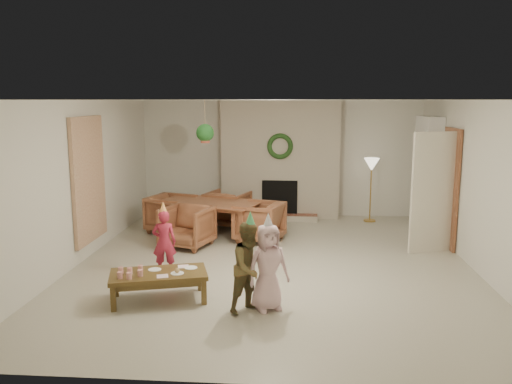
# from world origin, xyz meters

# --- Properties ---
(floor) EXTENTS (7.00, 7.00, 0.00)m
(floor) POSITION_xyz_m (0.00, 0.00, 0.00)
(floor) COLOR #B7B29E
(floor) RESTS_ON ground
(ceiling) EXTENTS (7.00, 7.00, 0.00)m
(ceiling) POSITION_xyz_m (0.00, 0.00, 2.50)
(ceiling) COLOR white
(ceiling) RESTS_ON wall_back
(wall_back) EXTENTS (7.00, 0.00, 7.00)m
(wall_back) POSITION_xyz_m (0.00, 3.50, 1.25)
(wall_back) COLOR silver
(wall_back) RESTS_ON floor
(wall_front) EXTENTS (7.00, 0.00, 7.00)m
(wall_front) POSITION_xyz_m (0.00, -3.50, 1.25)
(wall_front) COLOR silver
(wall_front) RESTS_ON floor
(wall_left) EXTENTS (0.00, 7.00, 7.00)m
(wall_left) POSITION_xyz_m (-3.00, 0.00, 1.25)
(wall_left) COLOR silver
(wall_left) RESTS_ON floor
(wall_right) EXTENTS (0.00, 7.00, 7.00)m
(wall_right) POSITION_xyz_m (3.00, 0.00, 1.25)
(wall_right) COLOR silver
(wall_right) RESTS_ON floor
(fireplace_mass) EXTENTS (2.50, 0.40, 2.50)m
(fireplace_mass) POSITION_xyz_m (0.00, 3.30, 1.25)
(fireplace_mass) COLOR #581A17
(fireplace_mass) RESTS_ON floor
(fireplace_hearth) EXTENTS (1.60, 0.30, 0.12)m
(fireplace_hearth) POSITION_xyz_m (0.00, 2.95, 0.06)
(fireplace_hearth) COLOR maroon
(fireplace_hearth) RESTS_ON floor
(fireplace_firebox) EXTENTS (0.75, 0.12, 0.75)m
(fireplace_firebox) POSITION_xyz_m (0.00, 3.12, 0.45)
(fireplace_firebox) COLOR black
(fireplace_firebox) RESTS_ON floor
(fireplace_wreath) EXTENTS (0.54, 0.10, 0.54)m
(fireplace_wreath) POSITION_xyz_m (0.00, 3.07, 1.55)
(fireplace_wreath) COLOR #1A3E17
(fireplace_wreath) RESTS_ON fireplace_mass
(floor_lamp_base) EXTENTS (0.25, 0.25, 0.03)m
(floor_lamp_base) POSITION_xyz_m (1.89, 3.00, 0.01)
(floor_lamp_base) COLOR gold
(floor_lamp_base) RESTS_ON floor
(floor_lamp_post) EXTENTS (0.03, 0.03, 1.19)m
(floor_lamp_post) POSITION_xyz_m (1.89, 3.00, 0.62)
(floor_lamp_post) COLOR gold
(floor_lamp_post) RESTS_ON floor
(floor_lamp_shade) EXTENTS (0.32, 0.32, 0.27)m
(floor_lamp_shade) POSITION_xyz_m (1.89, 3.00, 1.19)
(floor_lamp_shade) COLOR beige
(floor_lamp_shade) RESTS_ON floor_lamp_post
(bookshelf_carcass) EXTENTS (0.30, 1.00, 2.20)m
(bookshelf_carcass) POSITION_xyz_m (2.84, 2.30, 1.10)
(bookshelf_carcass) COLOR white
(bookshelf_carcass) RESTS_ON floor
(bookshelf_shelf_a) EXTENTS (0.30, 0.92, 0.03)m
(bookshelf_shelf_a) POSITION_xyz_m (2.82, 2.30, 0.45)
(bookshelf_shelf_a) COLOR white
(bookshelf_shelf_a) RESTS_ON bookshelf_carcass
(bookshelf_shelf_b) EXTENTS (0.30, 0.92, 0.03)m
(bookshelf_shelf_b) POSITION_xyz_m (2.82, 2.30, 0.85)
(bookshelf_shelf_b) COLOR white
(bookshelf_shelf_b) RESTS_ON bookshelf_carcass
(bookshelf_shelf_c) EXTENTS (0.30, 0.92, 0.03)m
(bookshelf_shelf_c) POSITION_xyz_m (2.82, 2.30, 1.25)
(bookshelf_shelf_c) COLOR white
(bookshelf_shelf_c) RESTS_ON bookshelf_carcass
(bookshelf_shelf_d) EXTENTS (0.30, 0.92, 0.03)m
(bookshelf_shelf_d) POSITION_xyz_m (2.82, 2.30, 1.65)
(bookshelf_shelf_d) COLOR white
(bookshelf_shelf_d) RESTS_ON bookshelf_carcass
(books_row_lower) EXTENTS (0.20, 0.40, 0.24)m
(books_row_lower) POSITION_xyz_m (2.80, 2.15, 0.59)
(books_row_lower) COLOR red
(books_row_lower) RESTS_ON bookshelf_shelf_a
(books_row_mid) EXTENTS (0.20, 0.44, 0.24)m
(books_row_mid) POSITION_xyz_m (2.80, 2.35, 0.99)
(books_row_mid) COLOR navy
(books_row_mid) RESTS_ON bookshelf_shelf_b
(books_row_upper) EXTENTS (0.20, 0.36, 0.22)m
(books_row_upper) POSITION_xyz_m (2.80, 2.20, 1.38)
(books_row_upper) COLOR #BB7128
(books_row_upper) RESTS_ON bookshelf_shelf_c
(door_frame) EXTENTS (0.05, 0.86, 2.04)m
(door_frame) POSITION_xyz_m (2.96, 1.20, 1.02)
(door_frame) COLOR brown
(door_frame) RESTS_ON floor
(door_leaf) EXTENTS (0.77, 0.32, 2.00)m
(door_leaf) POSITION_xyz_m (2.58, 0.82, 1.00)
(door_leaf) COLOR beige
(door_leaf) RESTS_ON floor
(curtain_panel) EXTENTS (0.06, 1.20, 2.00)m
(curtain_panel) POSITION_xyz_m (-2.96, 0.20, 1.25)
(curtain_panel) COLOR beige
(curtain_panel) RESTS_ON wall_left
(dining_table) EXTENTS (2.07, 1.55, 0.65)m
(dining_table) POSITION_xyz_m (-1.27, 1.57, 0.32)
(dining_table) COLOR brown
(dining_table) RESTS_ON floor
(dining_chair_near) EXTENTS (0.97, 0.98, 0.72)m
(dining_chair_near) POSITION_xyz_m (-1.52, 0.80, 0.36)
(dining_chair_near) COLOR brown
(dining_chair_near) RESTS_ON floor
(dining_chair_far) EXTENTS (0.97, 0.98, 0.72)m
(dining_chair_far) POSITION_xyz_m (-1.02, 2.34, 0.36)
(dining_chair_far) COLOR brown
(dining_chair_far) RESTS_ON floor
(dining_chair_left) EXTENTS (0.98, 0.97, 0.72)m
(dining_chair_left) POSITION_xyz_m (-2.04, 1.82, 0.36)
(dining_chair_left) COLOR brown
(dining_chair_left) RESTS_ON floor
(dining_chair_right) EXTENTS (0.98, 0.97, 0.72)m
(dining_chair_right) POSITION_xyz_m (-0.31, 1.26, 0.36)
(dining_chair_right) COLOR brown
(dining_chair_right) RESTS_ON floor
(hanging_plant_cord) EXTENTS (0.01, 0.01, 0.70)m
(hanging_plant_cord) POSITION_xyz_m (-1.30, 1.50, 2.15)
(hanging_plant_cord) COLOR tan
(hanging_plant_cord) RESTS_ON ceiling
(hanging_plant_pot) EXTENTS (0.16, 0.16, 0.12)m
(hanging_plant_pot) POSITION_xyz_m (-1.30, 1.50, 1.80)
(hanging_plant_pot) COLOR #AB4C37
(hanging_plant_pot) RESTS_ON hanging_plant_cord
(hanging_plant_foliage) EXTENTS (0.32, 0.32, 0.32)m
(hanging_plant_foliage) POSITION_xyz_m (-1.30, 1.50, 1.92)
(hanging_plant_foliage) COLOR #1B5320
(hanging_plant_foliage) RESTS_ON hanging_plant_pot
(coffee_table_top) EXTENTS (1.31, 0.90, 0.06)m
(coffee_table_top) POSITION_xyz_m (-1.38, -1.62, 0.34)
(coffee_table_top) COLOR brown
(coffee_table_top) RESTS_ON floor
(coffee_table_apron) EXTENTS (1.20, 0.79, 0.07)m
(coffee_table_apron) POSITION_xyz_m (-1.38, -1.62, 0.28)
(coffee_table_apron) COLOR brown
(coffee_table_apron) RESTS_ON floor
(coffee_leg_fl) EXTENTS (0.08, 0.08, 0.31)m
(coffee_leg_fl) POSITION_xyz_m (-1.83, -2.00, 0.16)
(coffee_leg_fl) COLOR brown
(coffee_leg_fl) RESTS_ON floor
(coffee_leg_fr) EXTENTS (0.08, 0.08, 0.31)m
(coffee_leg_fr) POSITION_xyz_m (-0.79, -1.70, 0.16)
(coffee_leg_fr) COLOR brown
(coffee_leg_fr) RESTS_ON floor
(coffee_leg_bl) EXTENTS (0.08, 0.08, 0.31)m
(coffee_leg_bl) POSITION_xyz_m (-1.96, -1.53, 0.16)
(coffee_leg_bl) COLOR brown
(coffee_leg_bl) RESTS_ON floor
(coffee_leg_br) EXTENTS (0.08, 0.08, 0.31)m
(coffee_leg_br) POSITION_xyz_m (-0.92, -1.24, 0.16)
(coffee_leg_br) COLOR brown
(coffee_leg_br) RESTS_ON floor
(cup_a) EXTENTS (0.08, 0.08, 0.08)m
(cup_a) POSITION_xyz_m (-1.78, -1.88, 0.41)
(cup_a) COLOR white
(cup_a) RESTS_ON coffee_table_top
(cup_b) EXTENTS (0.08, 0.08, 0.08)m
(cup_b) POSITION_xyz_m (-1.83, -1.70, 0.41)
(cup_b) COLOR white
(cup_b) RESTS_ON coffee_table_top
(cup_c) EXTENTS (0.08, 0.08, 0.08)m
(cup_c) POSITION_xyz_m (-1.66, -1.89, 0.41)
(cup_c) COLOR white
(cup_c) RESTS_ON coffee_table_top
(cup_d) EXTENTS (0.08, 0.08, 0.08)m
(cup_d) POSITION_xyz_m (-1.71, -1.71, 0.41)
(cup_d) COLOR white
(cup_d) RESTS_ON coffee_table_top
(cup_e) EXTENTS (0.08, 0.08, 0.08)m
(cup_e) POSITION_xyz_m (-1.56, -1.78, 0.41)
(cup_e) COLOR white
(cup_e) RESTS_ON coffee_table_top
(cup_f) EXTENTS (0.08, 0.08, 0.08)m
(cup_f) POSITION_xyz_m (-1.61, -1.61, 0.41)
(cup_f) COLOR white
(cup_f) RESTS_ON coffee_table_top
(plate_a) EXTENTS (0.20, 0.20, 0.01)m
(plate_a) POSITION_xyz_m (-1.45, -1.52, 0.37)
(plate_a) COLOR white
(plate_a) RESTS_ON coffee_table_top
(plate_b) EXTENTS (0.20, 0.20, 0.01)m
(plate_b) POSITION_xyz_m (-1.13, -1.64, 0.37)
(plate_b) COLOR white
(plate_b) RESTS_ON coffee_table_top
(plate_c) EXTENTS (0.20, 0.20, 0.01)m
(plate_c) POSITION_xyz_m (-1.00, -1.42, 0.37)
(plate_c) COLOR white
(plate_c) RESTS_ON coffee_table_top
(food_scoop) EXTENTS (0.08, 0.08, 0.06)m
(food_scoop) POSITION_xyz_m (-1.13, -1.64, 0.41)
(food_scoop) COLOR tan
(food_scoop) RESTS_ON plate_b
(napkin_left) EXTENTS (0.17, 0.17, 0.01)m
(napkin_left) POSITION_xyz_m (-1.29, -1.77, 0.37)
(napkin_left) COLOR #FCBAD4
(napkin_left) RESTS_ON coffee_table_top
(napkin_right) EXTENTS (0.17, 0.17, 0.01)m
(napkin_right) POSITION_xyz_m (-1.11, -1.37, 0.37)
(napkin_right) COLOR #FCBAD4
(napkin_right) RESTS_ON coffee_table_top
(child_red) EXTENTS (0.37, 0.27, 0.94)m
(child_red) POSITION_xyz_m (-1.56, -0.60, 0.47)
(child_red) COLOR #A32338
(child_red) RESTS_ON floor
(party_hat_red) EXTENTS (0.15, 0.15, 0.18)m
(party_hat_red) POSITION_xyz_m (-1.56, -0.60, 0.98)
(party_hat_red) COLOR #F7EA52
(party_hat_red) RESTS_ON child_red
(child_plaid) EXTENTS (0.67, 0.67, 1.10)m
(child_plaid) POSITION_xyz_m (-0.20, -1.87, 0.55)
(child_plaid) COLOR brown
(child_plaid) RESTS_ON floor
(party_hat_plaid) EXTENTS (0.17, 0.17, 0.18)m
(party_hat_plaid) POSITION_xyz_m (-0.20, -1.87, 1.14)
(party_hat_plaid) COLOR #4DB46C
(party_hat_plaid) RESTS_ON child_plaid
(child_pink) EXTENTS (0.61, 0.54, 1.06)m
(child_pink) POSITION_xyz_m (0.01, -1.79, 0.53)
(child_pink) COLOR beige
(child_pink) RESTS_ON floor
(party_hat_pink) EXTENTS (0.17, 0.17, 0.19)m
(party_hat_pink) POSITION_xyz_m (0.01, -1.79, 1.10)
(party_hat_pink) COLOR silver
(party_hat_pink) RESTS_ON child_pink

